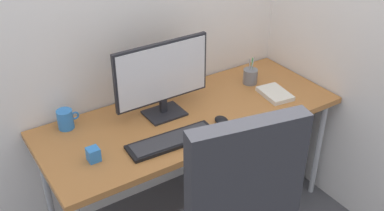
{
  "coord_description": "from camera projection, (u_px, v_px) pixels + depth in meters",
  "views": [
    {
      "loc": [
        -1.16,
        -1.79,
        2.07
      ],
      "look_at": [
        -0.04,
        -0.07,
        0.83
      ],
      "focal_mm": 42.54,
      "sensor_mm": 36.0,
      "label": 1
    }
  ],
  "objects": [
    {
      "name": "coffee_mug",
      "position": [
        66.0,
        119.0,
        2.37
      ],
      "size": [
        0.12,
        0.08,
        0.11
      ],
      "color": "#337FD8",
      "rests_on": "desk"
    },
    {
      "name": "mouse",
      "position": [
        221.0,
        120.0,
        2.43
      ],
      "size": [
        0.07,
        0.09,
        0.03
      ],
      "primitive_type": "ellipsoid",
      "rotation": [
        0.0,
        0.0,
        -0.07
      ],
      "color": "black",
      "rests_on": "desk"
    },
    {
      "name": "notebook",
      "position": [
        275.0,
        94.0,
        2.69
      ],
      "size": [
        0.17,
        0.22,
        0.03
      ],
      "primitive_type": "cube",
      "rotation": [
        0.0,
        0.0,
        -0.13
      ],
      "color": "silver",
      "rests_on": "desk"
    },
    {
      "name": "keyboard",
      "position": [
        172.0,
        140.0,
        2.28
      ],
      "size": [
        0.47,
        0.17,
        0.02
      ],
      "color": "black",
      "rests_on": "desk"
    },
    {
      "name": "filing_cabinet",
      "position": [
        259.0,
        144.0,
        3.03
      ],
      "size": [
        0.43,
        0.45,
        0.59
      ],
      "color": "#9EA0A5",
      "rests_on": "ground_plane"
    },
    {
      "name": "desk_clamp_accessory",
      "position": [
        93.0,
        154.0,
        2.14
      ],
      "size": [
        0.06,
        0.06,
        0.07
      ],
      "primitive_type": "cube",
      "color": "#337FD8",
      "rests_on": "desk"
    },
    {
      "name": "desk",
      "position": [
        191.0,
        121.0,
        2.54
      ],
      "size": [
        1.68,
        0.67,
        0.73
      ],
      "color": "#B27038",
      "rests_on": "ground_plane"
    },
    {
      "name": "pen_holder",
      "position": [
        250.0,
        76.0,
        2.81
      ],
      "size": [
        0.09,
        0.09,
        0.17
      ],
      "color": "slate",
      "rests_on": "desk"
    },
    {
      "name": "monitor",
      "position": [
        162.0,
        76.0,
        2.4
      ],
      "size": [
        0.55,
        0.17,
        0.42
      ],
      "color": "black",
      "rests_on": "desk"
    }
  ]
}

